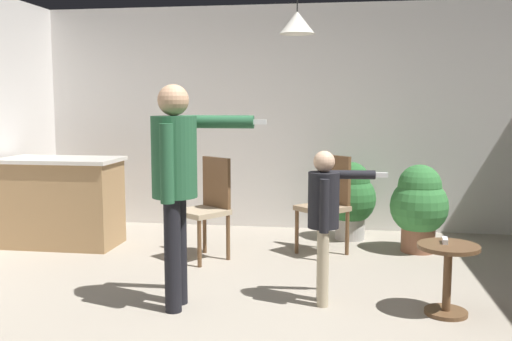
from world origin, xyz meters
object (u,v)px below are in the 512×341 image
kitchen_counter (62,202)px  dining_chair_by_counter (327,201)px  person_child (325,210)px  spare_remote_on_table (445,240)px  potted_plant_by_wall (350,197)px  dining_chair_near_wall (208,204)px  potted_plant_corner (419,204)px  person_adult (176,171)px  side_table_by_couch (448,271)px

kitchen_counter → dining_chair_by_counter: size_ratio=1.26×
kitchen_counter → person_child: person_child is taller
spare_remote_on_table → potted_plant_by_wall: bearing=106.5°
dining_chair_near_wall → potted_plant_corner: size_ratio=1.10×
person_adult → potted_plant_corner: size_ratio=1.84×
person_adult → spare_remote_on_table: (1.95, 0.20, -0.50)m
kitchen_counter → potted_plant_by_wall: size_ratio=1.43×
person_adult → dining_chair_near_wall: 1.45m
kitchen_counter → side_table_by_couch: bearing=-21.6°
person_adult → dining_chair_by_counter: (1.06, 1.74, -0.49)m
dining_chair_near_wall → dining_chair_by_counter: bearing=-125.1°
dining_chair_near_wall → person_adult: bearing=130.7°
side_table_by_couch → kitchen_counter: bearing=158.4°
dining_chair_by_counter → dining_chair_near_wall: (-1.16, -0.38, 0.00)m
person_child → potted_plant_corner: (0.92, 1.70, -0.23)m
person_adult → spare_remote_on_table: 2.03m
potted_plant_corner → kitchen_counter: bearing=-175.4°
side_table_by_couch → potted_plant_corner: potted_plant_corner is taller
dining_chair_by_counter → potted_plant_corner: dining_chair_by_counter is taller
dining_chair_by_counter → dining_chair_near_wall: bearing=61.0°
side_table_by_couch → dining_chair_by_counter: size_ratio=0.52×
kitchen_counter → dining_chair_near_wall: (1.68, -0.28, 0.07)m
dining_chair_near_wall → side_table_by_couch: bearing=-173.6°
person_adult → dining_chair_by_counter: person_adult is taller
person_child → spare_remote_on_table: bearing=83.0°
kitchen_counter → dining_chair_near_wall: dining_chair_near_wall is taller
kitchen_counter → dining_chair_near_wall: bearing=-9.3°
kitchen_counter → spare_remote_on_table: bearing=-21.0°
side_table_by_couch → person_adult: 2.10m
kitchen_counter → potted_plant_corner: (3.77, 0.31, 0.02)m
person_child → potted_plant_by_wall: size_ratio=1.34×
dining_chair_near_wall → potted_plant_corner: 2.17m
dining_chair_near_wall → spare_remote_on_table: bearing=-172.8°
side_table_by_couch → dining_chair_near_wall: dining_chair_near_wall is taller
dining_chair_near_wall → potted_plant_by_wall: bearing=-106.9°
person_adult → dining_chair_near_wall: bearing=-177.4°
spare_remote_on_table → person_child: bearing=177.1°
kitchen_counter → dining_chair_by_counter: 2.84m
kitchen_counter → side_table_by_couch: (3.74, -1.48, -0.15)m
dining_chair_near_wall → spare_remote_on_table: size_ratio=7.69×
kitchen_counter → potted_plant_corner: size_ratio=1.39×
kitchen_counter → person_adult: size_ratio=0.76×
kitchen_counter → potted_plant_by_wall: 3.17m
potted_plant_corner → side_table_by_couch: bearing=-90.8°
person_adult → person_child: 1.15m
person_child → spare_remote_on_table: size_ratio=9.07×
side_table_by_couch → potted_plant_by_wall: (-0.67, 2.24, 0.16)m
side_table_by_couch → dining_chair_by_counter: dining_chair_by_counter is taller
dining_chair_by_counter → side_table_by_couch: bearing=162.5°
person_child → potted_plant_by_wall: 2.17m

